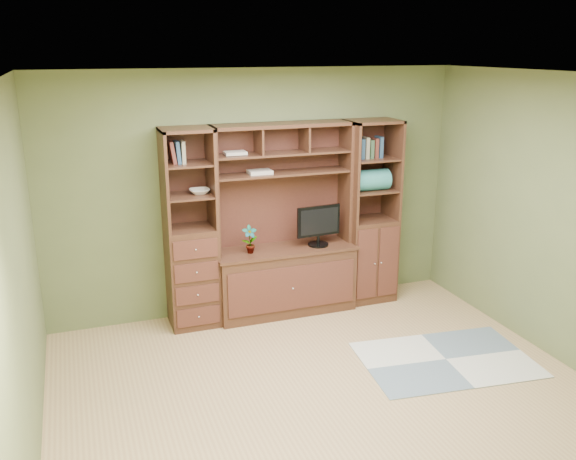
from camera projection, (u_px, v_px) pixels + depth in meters
name	position (u px, v px, depth m)	size (l,w,h in m)	color
room	(332.00, 248.00, 4.73)	(4.60, 4.10, 2.64)	tan
center_hutch	(285.00, 222.00, 6.44)	(1.54, 0.53, 2.05)	#432517
left_tower	(190.00, 230.00, 6.15)	(0.50, 0.45, 2.05)	#432517
right_tower	(370.00, 212.00, 6.81)	(0.55, 0.45, 2.05)	#432517
rug	(446.00, 360.00, 5.67)	(1.56, 1.04, 0.01)	#9DA2A2
monitor	(319.00, 218.00, 6.53)	(0.50, 0.22, 0.61)	black
orchid	(250.00, 240.00, 6.32)	(0.16, 0.11, 0.30)	#9E6235
magazines	(260.00, 172.00, 6.29)	(0.24, 0.18, 0.04)	#C0B2A3
bowl	(199.00, 191.00, 6.08)	(0.20, 0.20, 0.05)	silver
blanket_teal	(371.00, 180.00, 6.65)	(0.40, 0.23, 0.23)	teal
blanket_red	(379.00, 179.00, 6.82)	(0.34, 0.19, 0.19)	brown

